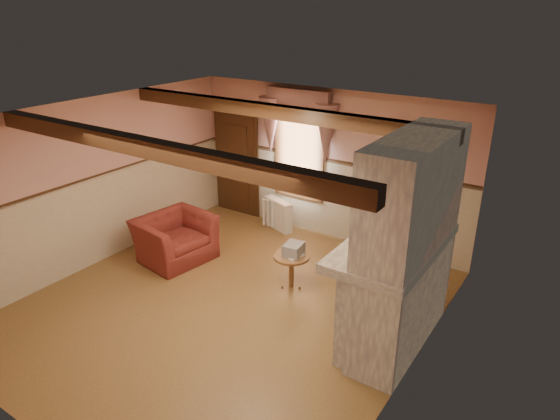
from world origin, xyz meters
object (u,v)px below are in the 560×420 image
Objects in this scene: side_table at (291,271)px; radiator at (278,214)px; mantel_clock at (417,214)px; bowl at (389,243)px; armchair at (175,238)px; oil_lamp at (414,214)px.

radiator is (-1.40, 1.71, 0.02)m from side_table.
mantel_clock is (1.75, 0.42, 1.25)m from side_table.
bowl is at bearing -16.00° from radiator.
armchair is at bearing -171.01° from side_table.
armchair is 3.73× the size of bowl.
oil_lamp is (1.75, 0.29, 1.29)m from side_table.
bowl is (1.75, -0.52, 1.18)m from side_table.
side_table is (2.18, 0.35, -0.12)m from armchair.
bowl reaches higher than armchair.
mantel_clock is at bearing 90.00° from oil_lamp.
armchair is at bearing -91.38° from radiator.
armchair is at bearing 177.43° from bowl.
oil_lamp reaches higher than side_table.
side_table is 0.81× the size of radiator.
side_table is at bearing -31.33° from radiator.
oil_lamp reaches higher than armchair.
radiator reaches higher than side_table.
armchair is at bearing -170.83° from oil_lamp.
armchair is 4.29× the size of oil_lamp.
radiator is (0.78, 2.06, -0.09)m from armchair.
radiator is at bearing -12.32° from armchair.
side_table is 2.17m from bowl.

